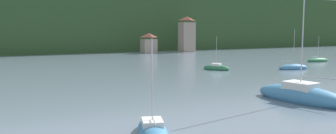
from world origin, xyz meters
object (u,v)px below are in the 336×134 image
object	(u,v)px
sailboat_far_3	(318,60)
sailboat_near_4	(152,132)
sailboat_mid_2	(300,96)
sailboat_far_6	(216,68)
shore_building_westcentral	(149,43)
shore_building_central	(187,35)
sailboat_far_1	(293,68)

from	to	relation	value
sailboat_far_3	sailboat_near_4	bearing A→B (deg)	-142.67
sailboat_mid_2	sailboat_far_6	distance (m)	23.14
sailboat_far_3	sailboat_near_4	xyz separation A→B (m)	(-47.19, -27.26, 0.06)
sailboat_far_6	shore_building_westcentral	bearing A→B (deg)	-39.89
shore_building_westcentral	sailboat_near_4	distance (m)	70.90
sailboat_far_3	sailboat_far_6	bearing A→B (deg)	-167.69
sailboat_mid_2	sailboat_near_4	world-z (taller)	sailboat_mid_2
shore_building_westcentral	sailboat_far_6	world-z (taller)	shore_building_westcentral
shore_building_central	sailboat_mid_2	bearing A→B (deg)	-112.17
sailboat_mid_2	sailboat_near_4	bearing A→B (deg)	92.25
sailboat_near_4	shore_building_westcentral	bearing A→B (deg)	-5.36
shore_building_westcentral	shore_building_central	size ratio (longest dim) A/B	0.53
shore_building_central	sailboat_far_1	bearing A→B (deg)	-99.16
sailboat_far_3	sailboat_mid_2	bearing A→B (deg)	-135.67
sailboat_far_3	shore_building_central	bearing A→B (deg)	107.73
sailboat_mid_2	sailboat_near_4	xyz separation A→B (m)	(-15.05, -3.03, -0.20)
shore_building_central	sailboat_far_3	distance (m)	38.57
shore_building_central	sailboat_mid_2	xyz separation A→B (m)	(-25.22, -61.91, -4.29)
sailboat_far_1	sailboat_far_3	distance (m)	15.76
shore_building_westcentral	shore_building_central	distance (m)	11.87
shore_building_westcentral	sailboat_far_6	size ratio (longest dim) A/B	0.98
sailboat_near_4	sailboat_far_3	bearing A→B (deg)	-41.53
sailboat_far_3	sailboat_near_4	distance (m)	54.50
sailboat_far_1	sailboat_far_3	bearing A→B (deg)	40.38
sailboat_far_3	sailboat_far_6	size ratio (longest dim) A/B	0.96
sailboat_far_1	sailboat_near_4	world-z (taller)	sailboat_far_1
sailboat_near_4	sailboat_far_6	size ratio (longest dim) A/B	1.09
shore_building_westcentral	sailboat_far_3	xyz separation A→B (m)	(18.58, -37.57, -2.30)
shore_building_westcentral	sailboat_far_1	xyz separation A→B (m)	(4.45, -44.55, -2.28)
sailboat_mid_2	sailboat_far_6	bearing A→B (deg)	-26.84
shore_building_westcentral	sailboat_mid_2	bearing A→B (deg)	-102.38
sailboat_far_1	sailboat_far_6	xyz separation A→B (m)	(-10.98, 4.79, 0.03)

